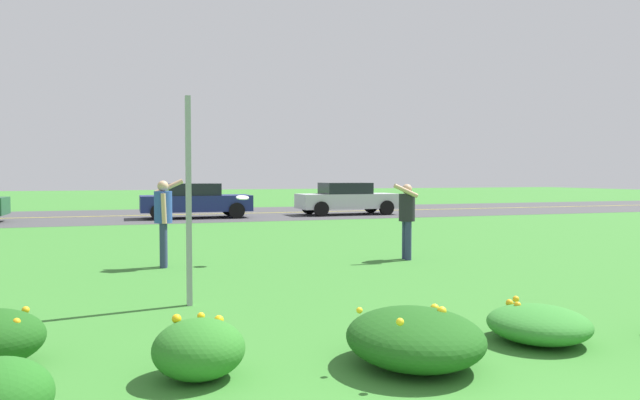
{
  "coord_description": "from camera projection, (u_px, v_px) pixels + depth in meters",
  "views": [
    {
      "loc": [
        -1.89,
        -1.73,
        1.77
      ],
      "look_at": [
        1.33,
        7.95,
        1.35
      ],
      "focal_mm": 32.68,
      "sensor_mm": 36.0,
      "label": 1
    }
  ],
  "objects": [
    {
      "name": "person_catcher_dark_shirt",
      "position": [
        407.0,
        214.0,
        12.26
      ],
      "size": [
        0.56,
        0.51,
        1.61
      ],
      "color": "#232328",
      "rests_on": "ground"
    },
    {
      "name": "sign_post_near_path",
      "position": [
        189.0,
        201.0,
        7.9
      ],
      "size": [
        0.07,
        0.1,
        2.85
      ],
      "color": "#93969B",
      "rests_on": "ground"
    },
    {
      "name": "person_thrower_blue_shirt",
      "position": [
        163.0,
        215.0,
        11.22
      ],
      "size": [
        0.58,
        0.51,
        1.71
      ],
      "color": "#2D4C9E",
      "rests_on": "ground"
    },
    {
      "name": "car_navy_center_right",
      "position": [
        195.0,
        200.0,
        24.31
      ],
      "size": [
        4.5,
        2.0,
        1.45
      ],
      "color": "navy",
      "rests_on": "ground"
    },
    {
      "name": "highway_strip",
      "position": [
        171.0,
        215.0,
        26.19
      ],
      "size": [
        120.0,
        9.94,
        0.01
      ],
      "primitive_type": "cube",
      "color": "#424244",
      "rests_on": "ground"
    },
    {
      "name": "daylily_clump_front_center",
      "position": [
        199.0,
        349.0,
        5.08
      ],
      "size": [
        0.81,
        0.81,
        0.55
      ],
      "color": "#2D7526",
      "rests_on": "ground"
    },
    {
      "name": "daylily_clump_mid_left",
      "position": [
        539.0,
        324.0,
        6.2
      ],
      "size": [
        1.07,
        1.1,
        0.4
      ],
      "color": "#337F2D",
      "rests_on": "ground"
    },
    {
      "name": "car_silver_rightmost",
      "position": [
        347.0,
        198.0,
        26.45
      ],
      "size": [
        4.5,
        2.0,
        1.45
      ],
      "color": "#B7BABF",
      "rests_on": "ground"
    },
    {
      "name": "highway_center_stripe",
      "position": [
        171.0,
        215.0,
        26.19
      ],
      "size": [
        120.0,
        0.16,
        0.0
      ],
      "primitive_type": "cube",
      "color": "yellow",
      "rests_on": "ground"
    },
    {
      "name": "daylily_clump_front_right",
      "position": [
        415.0,
        338.0,
        5.42
      ],
      "size": [
        1.27,
        1.39,
        0.58
      ],
      "color": "#1E5619",
      "rests_on": "ground"
    },
    {
      "name": "frisbee_white",
      "position": [
        243.0,
        198.0,
        11.68
      ],
      "size": [
        0.25,
        0.25,
        0.09
      ],
      "color": "white"
    },
    {
      "name": "ground_plane",
      "position": [
        209.0,
        248.0,
        14.25
      ],
      "size": [
        120.0,
        120.0,
        0.0
      ],
      "primitive_type": "plane",
      "color": "#387A2D"
    }
  ]
}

